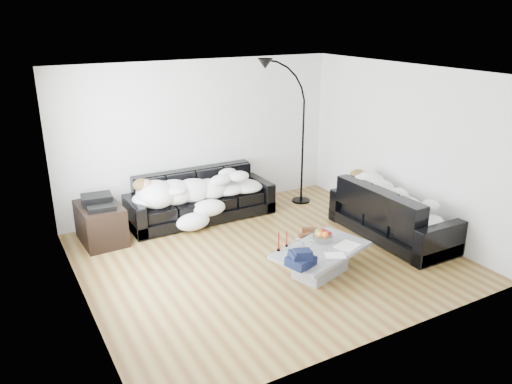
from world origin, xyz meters
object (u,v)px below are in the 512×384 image
wine_glass_b (302,248)px  stereo (98,201)px  wine_glass_c (311,245)px  shoes (308,233)px  candle_left (279,241)px  floor_lamp (303,141)px  sleeper_back (201,185)px  wine_glass_a (298,243)px  sofa_right (393,212)px  coffee_table (321,261)px  fruit_bowl (323,235)px  av_cabinet (101,223)px  sleeper_right (394,199)px  candle_right (287,239)px  sofa_back (201,196)px

wine_glass_b → stereo: bearing=129.3°
wine_glass_c → shoes: (0.72, 1.07, -0.43)m
candle_left → shoes: bearing=38.2°
wine_glass_b → floor_lamp: (1.62, 2.41, 0.70)m
sleeper_back → wine_glass_b: 2.53m
wine_glass_c → floor_lamp: floor_lamp is taller
wine_glass_a → floor_lamp: 2.83m
sofa_right → wine_glass_c: sofa_right is taller
coffee_table → fruit_bowl: bearing=50.4°
candle_left → wine_glass_c: bearing=-31.6°
sofa_right → stereo: sofa_right is taller
wine_glass_c → wine_glass_a: bearing=121.0°
shoes → coffee_table: bearing=-101.4°
candle_left → shoes: (1.08, 0.85, -0.46)m
wine_glass_a → candle_left: bearing=168.0°
av_cabinet → wine_glass_c: bearing=-51.3°
sleeper_back → sleeper_right: bearing=-42.1°
sofa_right → candle_right: bearing=94.3°
sofa_right → coffee_table: bearing=104.4°
wine_glass_a → candle_right: candle_right is taller
coffee_table → fruit_bowl: (0.16, 0.19, 0.27)m
candle_left → floor_lamp: 2.93m
coffee_table → fruit_bowl: fruit_bowl is taller
av_cabinet → floor_lamp: size_ratio=0.38×
sofa_right → sleeper_right: 0.22m
sofa_right → av_cabinet: 4.48m
sleeper_right → fruit_bowl: size_ratio=6.30×
sleeper_right → stereo: bearing=63.0°
sofa_back → wine_glass_c: bearing=-79.7°
candle_right → floor_lamp: bearing=51.7°
candle_left → sofa_right: bearing=5.4°
wine_glass_c → fruit_bowl: bearing=30.7°
sofa_right → wine_glass_a: 1.95m
sofa_right → sleeper_right: size_ratio=1.17×
stereo → floor_lamp: (3.64, -0.05, 0.49)m
wine_glass_b → floor_lamp: bearing=56.1°
wine_glass_b → wine_glass_c: 0.14m
coffee_table → av_cabinet: (-2.32, 2.46, 0.11)m
wine_glass_b → candle_right: candle_right is taller
coffee_table → stereo: 3.41m
stereo → wine_glass_b: bearing=-45.1°
sleeper_back → candle_left: 2.29m
wine_glass_b → sleeper_right: bearing=12.2°
sofa_back → wine_glass_a: bearing=-81.4°
wine_glass_c → sofa_right: bearing=13.2°
wine_glass_a → floor_lamp: floor_lamp is taller
sofa_right → candle_left: (-2.20, -0.21, 0.09)m
sofa_back → sofa_right: 3.13m
shoes → stereo: bearing=170.0°
wine_glass_b → fruit_bowl: bearing=22.4°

